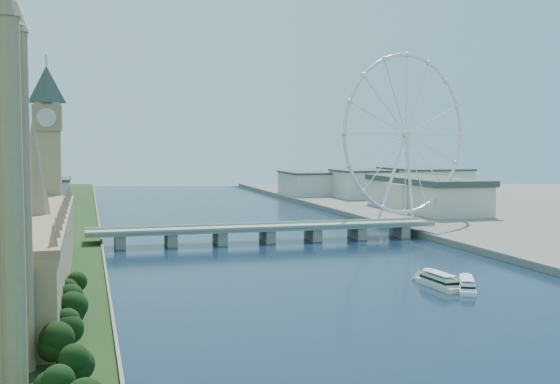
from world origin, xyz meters
name	(u,v)px	position (x,y,z in m)	size (l,w,h in m)	color
tree_row	(69,355)	(-113.00, 58.00, 8.72)	(8.23, 184.23, 19.66)	black
parliament_range	(36,252)	(-128.00, 170.00, 18.48)	(24.00, 200.00, 70.00)	tan
big_ben	(48,134)	(-128.00, 278.00, 66.57)	(20.02, 20.02, 110.00)	tan
westminster_bridge	(267,231)	(0.00, 300.00, 6.63)	(220.00, 22.00, 9.50)	gray
london_eye	(406,135)	(119.98, 355.08, 67.52)	(113.60, 39.12, 124.30)	silver
county_hall	(425,214)	(175.00, 430.00, 0.00)	(54.00, 144.00, 35.00)	beige
city_skyline	(241,188)	(39.22, 560.08, 16.96)	(505.00, 280.00, 32.00)	beige
tour_boat_near	(439,287)	(36.07, 145.49, 0.00)	(7.83, 30.59, 6.77)	beige
tour_boat_far	(467,291)	(44.06, 136.46, 0.00)	(6.92, 27.23, 5.99)	white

